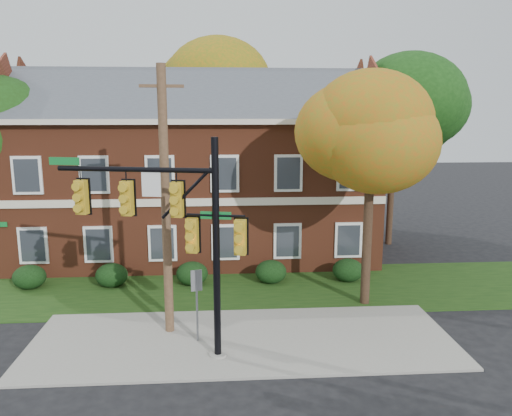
{
  "coord_description": "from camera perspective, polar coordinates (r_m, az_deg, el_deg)",
  "views": [
    {
      "loc": [
        -0.63,
        -14.53,
        7.5
      ],
      "look_at": [
        0.58,
        3.0,
        4.15
      ],
      "focal_mm": 35.0,
      "sensor_mm": 36.0,
      "label": 1
    }
  ],
  "objects": [
    {
      "name": "hedge_right",
      "position": [
        22.45,
        1.71,
        -7.3
      ],
      "size": [
        1.4,
        1.26,
        1.05
      ],
      "primitive_type": "ellipsoid",
      "color": "black",
      "rests_on": "ground"
    },
    {
      "name": "hedge_center",
      "position": [
        22.39,
        -7.31,
        -7.43
      ],
      "size": [
        1.4,
        1.26,
        1.05
      ],
      "primitive_type": "ellipsoid",
      "color": "black",
      "rests_on": "ground"
    },
    {
      "name": "hedge_far_left",
      "position": [
        23.86,
        -24.48,
        -7.19
      ],
      "size": [
        1.4,
        1.26,
        1.05
      ],
      "primitive_type": "ellipsoid",
      "color": "black",
      "rests_on": "ground"
    },
    {
      "name": "sign_post",
      "position": [
        16.6,
        -6.79,
        -9.71
      ],
      "size": [
        0.36,
        0.14,
        2.51
      ],
      "rotation": [
        0.0,
        0.0,
        0.27
      ],
      "color": "slate",
      "rests_on": "ground"
    },
    {
      "name": "tree_far_rear",
      "position": [
        34.35,
        -4.09,
        13.02
      ],
      "size": [
        6.84,
        6.46,
        11.52
      ],
      "color": "black",
      "rests_on": "ground"
    },
    {
      "name": "sidewalk",
      "position": [
        17.24,
        -1.51,
        -14.83
      ],
      "size": [
        14.0,
        5.0,
        0.08
      ],
      "primitive_type": "cube",
      "color": "gray",
      "rests_on": "ground"
    },
    {
      "name": "ground",
      "position": [
        16.36,
        -1.35,
        -16.47
      ],
      "size": [
        120.0,
        120.0,
        0.0
      ],
      "primitive_type": "plane",
      "color": "black",
      "rests_on": "ground"
    },
    {
      "name": "hedge_left",
      "position": [
        22.87,
        -16.17,
        -7.39
      ],
      "size": [
        1.4,
        1.26,
        1.05
      ],
      "primitive_type": "ellipsoid",
      "color": "black",
      "rests_on": "ground"
    },
    {
      "name": "tree_right_rear",
      "position": [
        29.1,
        16.38,
        11.61
      ],
      "size": [
        6.3,
        5.95,
        10.62
      ],
      "color": "black",
      "rests_on": "ground"
    },
    {
      "name": "hedge_far_right",
      "position": [
        23.05,
        10.47,
        -7.0
      ],
      "size": [
        1.4,
        1.26,
        1.05
      ],
      "primitive_type": "ellipsoid",
      "color": "black",
      "rests_on": "ground"
    },
    {
      "name": "grass_strip",
      "position": [
        21.86,
        -2.08,
        -9.21
      ],
      "size": [
        30.0,
        6.0,
        0.04
      ],
      "primitive_type": "cube",
      "color": "#193811",
      "rests_on": "ground"
    },
    {
      "name": "tree_near_right",
      "position": [
        19.32,
        13.83,
        8.03
      ],
      "size": [
        4.5,
        4.25,
        8.58
      ],
      "color": "black",
      "rests_on": "ground"
    },
    {
      "name": "traffic_signal",
      "position": [
        15.11,
        -9.14,
        -1.81
      ],
      "size": [
        6.0,
        1.51,
        6.83
      ],
      "rotation": [
        0.0,
        0.0,
        -0.22
      ],
      "color": "gray",
      "rests_on": "ground"
    },
    {
      "name": "utility_pole",
      "position": [
        16.73,
        -10.3,
        0.6
      ],
      "size": [
        1.41,
        0.32,
        9.04
      ],
      "rotation": [
        0.0,
        0.0,
        0.06
      ],
      "color": "#4C3623",
      "rests_on": "ground"
    },
    {
      "name": "apartment_building",
      "position": [
        26.64,
        -6.9,
        5.32
      ],
      "size": [
        18.8,
        8.8,
        9.74
      ],
      "color": "brown",
      "rests_on": "ground"
    }
  ]
}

